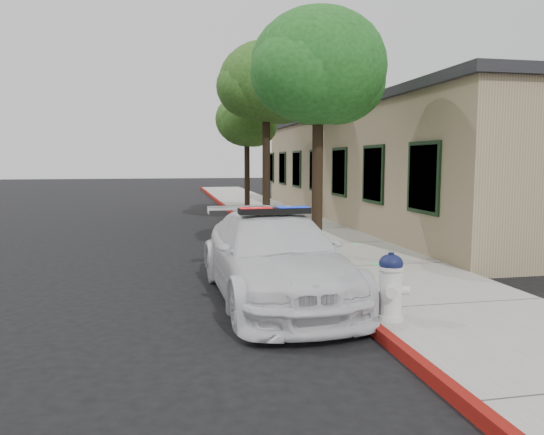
{
  "coord_description": "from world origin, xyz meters",
  "views": [
    {
      "loc": [
        -2.64,
        -10.05,
        2.34
      ],
      "look_at": [
        -0.11,
        2.47,
        0.93
      ],
      "focal_mm": 34.12,
      "sensor_mm": 36.0,
      "label": 1
    }
  ],
  "objects_px": {
    "clapboard_building": "(408,166)",
    "police_car": "(274,257)",
    "street_tree_far": "(248,123)",
    "street_tree_near": "(319,72)",
    "street_tree_mid": "(267,86)",
    "fire_hydrant": "(390,286)"
  },
  "relations": [
    {
      "from": "clapboard_building",
      "to": "police_car",
      "type": "height_order",
      "value": "clapboard_building"
    },
    {
      "from": "street_tree_far",
      "to": "police_car",
      "type": "bearing_deg",
      "value": -96.93
    },
    {
      "from": "street_tree_near",
      "to": "clapboard_building",
      "type": "bearing_deg",
      "value": 52.31
    },
    {
      "from": "street_tree_near",
      "to": "police_car",
      "type": "bearing_deg",
      "value": -118.95
    },
    {
      "from": "street_tree_near",
      "to": "street_tree_mid",
      "type": "relative_size",
      "value": 0.87
    },
    {
      "from": "clapboard_building",
      "to": "fire_hydrant",
      "type": "bearing_deg",
      "value": -116.84
    },
    {
      "from": "fire_hydrant",
      "to": "street_tree_near",
      "type": "distance_m",
      "value": 6.05
    },
    {
      "from": "street_tree_mid",
      "to": "fire_hydrant",
      "type": "bearing_deg",
      "value": -92.53
    },
    {
      "from": "police_car",
      "to": "street_tree_mid",
      "type": "bearing_deg",
      "value": 77.87
    },
    {
      "from": "street_tree_near",
      "to": "street_tree_mid",
      "type": "bearing_deg",
      "value": 88.69
    },
    {
      "from": "street_tree_mid",
      "to": "street_tree_far",
      "type": "bearing_deg",
      "value": 92.07
    },
    {
      "from": "street_tree_mid",
      "to": "street_tree_far",
      "type": "xyz_separation_m",
      "value": [
        -0.13,
        3.58,
        -1.02
      ]
    },
    {
      "from": "street_tree_near",
      "to": "street_tree_mid",
      "type": "distance_m",
      "value": 7.05
    },
    {
      "from": "police_car",
      "to": "street_tree_mid",
      "type": "distance_m",
      "value": 10.94
    },
    {
      "from": "fire_hydrant",
      "to": "police_car",
      "type": "bearing_deg",
      "value": 143.84
    },
    {
      "from": "street_tree_mid",
      "to": "clapboard_building",
      "type": "bearing_deg",
      "value": 7.06
    },
    {
      "from": "police_car",
      "to": "street_tree_far",
      "type": "height_order",
      "value": "street_tree_far"
    },
    {
      "from": "fire_hydrant",
      "to": "street_tree_mid",
      "type": "bearing_deg",
      "value": 107.79
    },
    {
      "from": "street_tree_mid",
      "to": "police_car",
      "type": "bearing_deg",
      "value": -100.11
    },
    {
      "from": "clapboard_building",
      "to": "street_tree_near",
      "type": "distance_m",
      "value": 10.02
    },
    {
      "from": "police_car",
      "to": "street_tree_mid",
      "type": "relative_size",
      "value": 0.79
    },
    {
      "from": "clapboard_building",
      "to": "fire_hydrant",
      "type": "relative_size",
      "value": 22.31
    }
  ]
}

